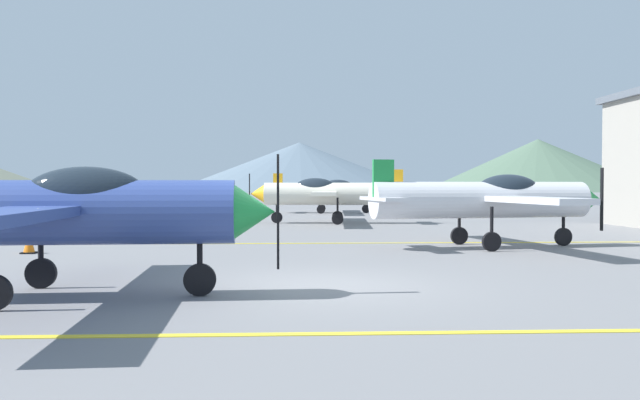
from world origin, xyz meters
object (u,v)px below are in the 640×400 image
airplane_mid (490,199)px  airplane_far (327,193)px  airplane_back (329,191)px  airplane_near (49,210)px  traffic_cone_side (29,243)px  car_sedan (517,200)px

airplane_mid → airplane_far: (-4.01, 11.84, 0.00)m
airplane_back → airplane_far: bearing=-93.6°
airplane_near → traffic_cone_side: 7.61m
airplane_back → car_sedan: bearing=-9.2°
airplane_near → traffic_cone_side: airplane_near is taller
airplane_far → airplane_back: bearing=86.4°
airplane_mid → car_sedan: 22.40m
traffic_cone_side → airplane_mid: bearing=4.9°
airplane_back → traffic_cone_side: bearing=-111.3°
airplane_far → airplane_back: same height
airplane_far → airplane_back: 10.88m
airplane_mid → traffic_cone_side: bearing=-175.1°
airplane_far → traffic_cone_side: airplane_far is taller
airplane_far → airplane_near: bearing=-105.7°
airplane_far → traffic_cone_side: bearing=-123.6°
car_sedan → airplane_mid: bearing=-111.4°
airplane_near → airplane_mid: (9.58, 7.96, 0.00)m
airplane_far → car_sedan: size_ratio=1.81×
airplane_mid → car_sedan: (8.16, 20.85, -0.57)m
airplane_near → airplane_far: bearing=74.3°
airplane_near → airplane_back: same height
airplane_back → traffic_cone_side: size_ratio=14.19×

